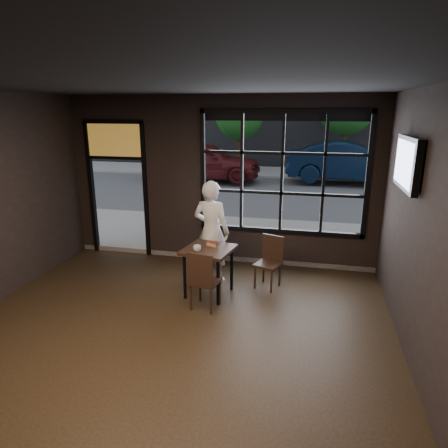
% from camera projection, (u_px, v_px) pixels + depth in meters
% --- Properties ---
extents(floor, '(6.00, 7.00, 0.02)m').
position_uv_depth(floor, '(151.00, 364.00, 4.78)').
color(floor, black).
rests_on(floor, ground).
extents(ceiling, '(6.00, 7.00, 0.02)m').
position_uv_depth(ceiling, '(135.00, 80.00, 3.89)').
color(ceiling, black).
rests_on(ceiling, ground).
extents(wall_right, '(0.04, 7.00, 3.20)m').
position_uv_depth(wall_right, '(445.00, 259.00, 3.70)').
color(wall_right, black).
rests_on(wall_right, ground).
extents(window_frame, '(3.06, 0.12, 2.28)m').
position_uv_depth(window_frame, '(282.00, 173.00, 7.31)').
color(window_frame, black).
rests_on(window_frame, ground).
extents(stained_transom, '(1.20, 0.06, 0.70)m').
position_uv_depth(stained_transom, '(115.00, 140.00, 7.85)').
color(stained_transom, orange).
rests_on(stained_transom, ground).
extents(street_asphalt, '(60.00, 41.00, 0.04)m').
position_uv_depth(street_asphalt, '(288.00, 154.00, 27.28)').
color(street_asphalt, '#545456').
rests_on(street_asphalt, ground).
extents(building_across, '(28.00, 12.00, 15.00)m').
position_uv_depth(building_across, '(292.00, 31.00, 24.25)').
color(building_across, '#5B5956').
rests_on(building_across, ground).
extents(cafe_table, '(0.85, 0.85, 0.80)m').
position_uv_depth(cafe_table, '(209.00, 271.00, 6.48)').
color(cafe_table, black).
rests_on(cafe_table, floor).
extents(chair_near, '(0.47, 0.47, 0.94)m').
position_uv_depth(chair_near, '(205.00, 279.00, 6.01)').
color(chair_near, black).
rests_on(chair_near, floor).
extents(chair_window, '(0.49, 0.49, 0.89)m').
position_uv_depth(chair_window, '(268.00, 263.00, 6.71)').
color(chair_window, black).
rests_on(chair_window, floor).
extents(man, '(0.72, 0.54, 1.79)m').
position_uv_depth(man, '(211.00, 232.00, 6.90)').
color(man, white).
rests_on(man, floor).
extents(hotdog, '(0.22, 0.15, 0.06)m').
position_uv_depth(hotdog, '(212.00, 244.00, 6.46)').
color(hotdog, tan).
rests_on(hotdog, cafe_table).
extents(cup, '(0.17, 0.17, 0.10)m').
position_uv_depth(cup, '(197.00, 248.00, 6.22)').
color(cup, silver).
rests_on(cup, cafe_table).
extents(tv, '(0.13, 1.15, 0.67)m').
position_uv_depth(tv, '(408.00, 163.00, 5.11)').
color(tv, black).
rests_on(tv, wall_right).
extents(navy_car, '(4.91, 1.84, 1.60)m').
position_uv_depth(navy_car, '(349.00, 162.00, 15.82)').
color(navy_car, black).
rests_on(navy_car, street_asphalt).
extents(maroon_car, '(4.62, 2.00, 1.55)m').
position_uv_depth(maroon_car, '(205.00, 161.00, 16.40)').
color(maroon_car, '#511317').
rests_on(maroon_car, street_asphalt).
extents(tree_left, '(2.21, 2.21, 3.76)m').
position_uv_depth(tree_left, '(239.00, 115.00, 18.05)').
color(tree_left, '#332114').
rests_on(tree_left, street_asphalt).
extents(tree_right, '(2.53, 2.53, 4.32)m').
position_uv_depth(tree_right, '(347.00, 106.00, 17.52)').
color(tree_right, '#332114').
rests_on(tree_right, street_asphalt).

